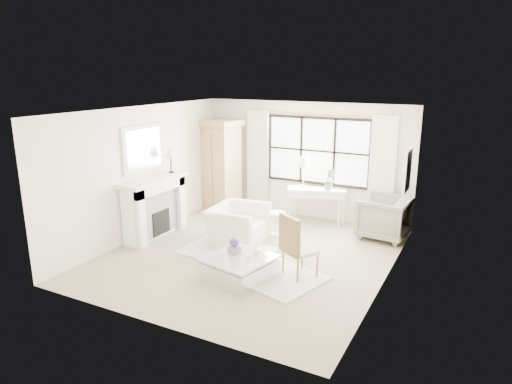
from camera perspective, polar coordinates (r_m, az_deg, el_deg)
floor at (r=8.71m, az=-0.76°, el=-7.86°), size 5.50×5.50×0.00m
ceiling at (r=8.06m, az=-0.83°, el=10.13°), size 5.50×5.50×0.00m
wall_back at (r=10.72m, az=6.20°, el=3.96°), size 5.00×0.00×5.00m
wall_front at (r=6.10m, az=-13.17°, el=-4.83°), size 5.00×0.00×5.00m
wall_left at (r=9.69m, az=-13.94°, el=2.43°), size 0.00×5.50×5.50m
wall_right at (r=7.47m, az=16.36°, el=-1.41°), size 0.00×5.50×5.50m
window_pane at (r=10.56m, az=7.72°, el=5.12°), size 2.40×0.02×1.50m
window_frame at (r=10.55m, az=7.70°, el=5.11°), size 2.50×0.04×1.50m
curtain_rod at (r=10.39m, az=7.77°, el=9.80°), size 3.30×0.04×0.04m
curtain_left at (r=11.14m, az=0.24°, el=3.86°), size 0.55×0.10×2.47m
curtain_right at (r=10.15m, az=15.47°, el=2.22°), size 0.55×0.10×2.47m
fireplace at (r=9.72m, az=-12.68°, el=-1.74°), size 0.58×1.66×1.26m
mirror_frame at (r=9.58m, az=-13.98°, el=5.27°), size 0.05×1.15×0.95m
mirror_glass at (r=9.56m, az=-13.85°, el=5.26°), size 0.02×1.00×0.80m
art_frame at (r=9.06m, az=18.44°, el=2.54°), size 0.04×0.62×0.82m
art_canvas at (r=9.06m, az=18.31°, el=2.55°), size 0.01×0.52×0.72m
mantel_lamp at (r=9.86m, az=-10.65°, el=4.62°), size 0.22×0.22×0.51m
armoire at (r=11.32m, az=-4.66°, el=3.49°), size 1.25×0.94×2.24m
console_table at (r=10.49m, az=7.53°, el=-1.66°), size 1.38×0.85×0.80m
console_lamp at (r=10.40m, az=5.97°, el=3.66°), size 0.28×0.28×0.69m
orchid_plant at (r=10.23m, az=9.23°, el=1.58°), size 0.30×0.26×0.49m
side_table at (r=9.60m, az=2.61°, el=-3.56°), size 0.40×0.40×0.51m
rug_left at (r=8.87m, az=-3.55°, el=-7.34°), size 1.75×1.27×0.03m
rug_right at (r=7.88m, az=1.98°, el=-10.29°), size 1.94×1.66×0.03m
club_armchair at (r=9.19m, az=-2.31°, el=-4.11°), size 1.10×1.24×0.76m
wingback_chair at (r=9.79m, az=15.67°, el=-3.10°), size 1.06×1.03×0.88m
french_chair at (r=7.76m, az=5.38°, el=-8.40°), size 0.66×0.66×1.08m
coffee_table at (r=7.73m, az=-2.15°, el=-9.46°), size 1.18×1.18×0.38m
planter_box at (r=7.76m, az=-2.74°, el=-7.27°), size 0.20×0.20×0.12m
planter_flowers at (r=7.71m, az=-2.76°, el=-6.31°), size 0.16×0.16×0.16m
pillar_candle at (r=7.45m, az=-0.98°, el=-8.26°), size 0.08×0.08×0.12m
coffee_vase at (r=7.74m, az=0.10°, el=-7.23°), size 0.15×0.15×0.15m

